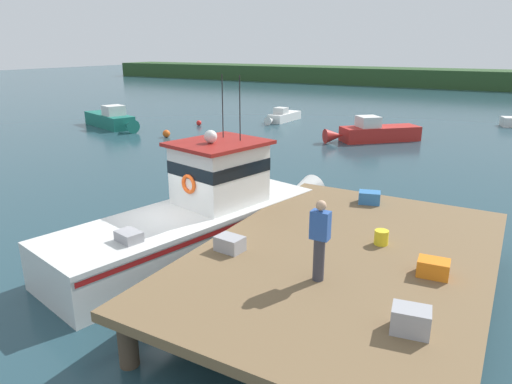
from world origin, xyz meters
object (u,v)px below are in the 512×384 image
crate_stack_mid_dock (411,320)px  moored_boat_far_right (374,132)px  main_fishing_boat (204,214)px  moored_boat_off_the_point (283,117)px  crate_single_far (369,197)px  mooring_buoy_spare_mooring (199,123)px  bait_bucket (381,237)px  crate_stack_near_edge (433,268)px  deckhand_by_the_boat (320,239)px  moored_boat_outer_mooring (112,120)px  mooring_buoy_channel_marker (166,134)px  crate_single_by_cleat (230,244)px

crate_stack_mid_dock → moored_boat_far_right: bearing=107.5°
main_fishing_boat → moored_boat_off_the_point: 23.58m
crate_single_far → mooring_buoy_spare_mooring: crate_single_far is taller
bait_bucket → moored_boat_far_right: (-5.30, 17.91, -0.85)m
bait_bucket → mooring_buoy_spare_mooring: size_ratio=0.92×
crate_stack_near_edge → deckhand_by_the_boat: size_ratio=0.37×
deckhand_by_the_boat → moored_boat_far_right: 20.79m
bait_bucket → moored_boat_outer_mooring: bearing=149.2°
bait_bucket → mooring_buoy_channel_marker: (-17.02, 12.56, -1.13)m
crate_stack_mid_dock → main_fishing_boat: bearing=153.1°
crate_stack_near_edge → bait_bucket: bait_bucket is taller
bait_bucket → deckhand_by_the_boat: deckhand_by_the_boat is taller
moored_boat_far_right → crate_single_by_cleat: bearing=-82.9°
moored_boat_far_right → deckhand_by_the_boat: bearing=-76.9°
bait_bucket → crate_single_far: bearing=111.8°
crate_stack_near_edge → moored_boat_far_right: (-6.61, 18.92, -0.85)m
crate_single_far → mooring_buoy_channel_marker: crate_single_far is taller
crate_single_by_cleat → moored_boat_far_right: 20.09m
mooring_buoy_spare_mooring → moored_boat_far_right: bearing=2.7°
bait_bucket → mooring_buoy_spare_mooring: bearing=136.1°
crate_single_by_cleat → mooring_buoy_spare_mooring: crate_single_by_cleat is taller
crate_stack_near_edge → mooring_buoy_channel_marker: (-18.33, 13.57, -1.13)m
crate_single_by_cleat → moored_boat_far_right: bearing=97.1°
mooring_buoy_spare_mooring → main_fishing_boat: bearing=-53.1°
bait_bucket → deckhand_by_the_boat: bearing=-104.8°
mooring_buoy_spare_mooring → deckhand_by_the_boat: bearing=-48.5°
moored_boat_outer_mooring → mooring_buoy_spare_mooring: moored_boat_outer_mooring is taller
main_fishing_boat → bait_bucket: bearing=-0.5°
crate_stack_mid_dock → mooring_buoy_channel_marker: bearing=139.4°
crate_single_far → bait_bucket: size_ratio=1.76×
bait_bucket → deckhand_by_the_boat: (-0.61, -2.29, 0.69)m
crate_single_by_cleat → moored_boat_outer_mooring: 25.38m
main_fishing_boat → crate_stack_near_edge: (6.34, -1.06, 0.36)m
deckhand_by_the_boat → moored_boat_outer_mooring: deckhand_by_the_boat is taller
crate_stack_near_edge → mooring_buoy_spare_mooring: bearing=136.5°
crate_stack_near_edge → mooring_buoy_spare_mooring: (-19.28, 18.32, -1.18)m
main_fishing_boat → crate_stack_near_edge: main_fishing_boat is taller
moored_boat_off_the_point → mooring_buoy_channel_marker: moored_boat_off_the_point is taller
crate_stack_mid_dock → moored_boat_off_the_point: size_ratio=0.14×
mooring_buoy_spare_mooring → moored_boat_off_the_point: bearing=46.8°
main_fishing_boat → crate_stack_mid_dock: size_ratio=16.60×
crate_stack_mid_dock → moored_boat_far_right: (-6.63, 21.10, -0.89)m
crate_single_by_cleat → crate_single_far: bearing=69.9°
crate_single_far → mooring_buoy_channel_marker: (-15.92, 9.82, -1.14)m
crate_stack_near_edge → bait_bucket: size_ratio=1.76×
bait_bucket → moored_boat_off_the_point: bearing=121.5°
deckhand_by_the_boat → bait_bucket: bearing=75.2°
moored_boat_far_right → bait_bucket: bearing=-73.5°
moored_boat_off_the_point → mooring_buoy_channel_marker: bearing=-110.2°
bait_bucket → mooring_buoy_spare_mooring: (-17.97, 17.30, -1.18)m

